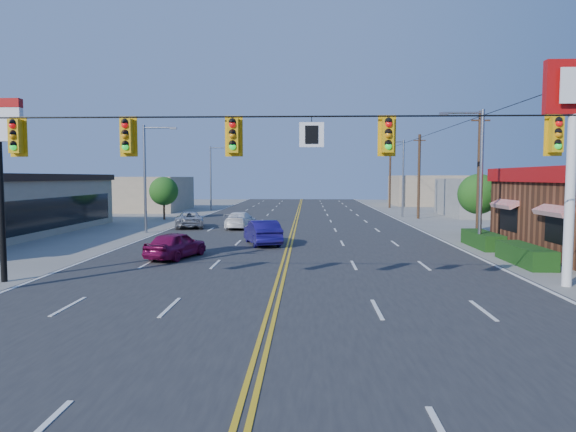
{
  "coord_description": "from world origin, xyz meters",
  "views": [
    {
      "loc": [
        1.08,
        -15.74,
        4.16
      ],
      "look_at": [
        0.1,
        10.09,
        2.2
      ],
      "focal_mm": 32.0,
      "sensor_mm": 36.0,
      "label": 1
    }
  ],
  "objects_px": {
    "car_blue": "(262,233)",
    "car_white": "(240,221)",
    "car_silver": "(189,220)",
    "signal_span": "(268,153)",
    "kfc_pylon": "(573,127)",
    "car_magenta": "(176,246)"
  },
  "relations": [
    {
      "from": "car_magenta",
      "to": "car_silver",
      "type": "xyz_separation_m",
      "value": [
        -2.96,
        15.76,
        -0.03
      ]
    },
    {
      "from": "kfc_pylon",
      "to": "car_magenta",
      "type": "height_order",
      "value": "kfc_pylon"
    },
    {
      "from": "car_magenta",
      "to": "car_silver",
      "type": "height_order",
      "value": "car_magenta"
    },
    {
      "from": "kfc_pylon",
      "to": "car_silver",
      "type": "xyz_separation_m",
      "value": [
        -19.54,
        21.58,
        -5.39
      ]
    },
    {
      "from": "signal_span",
      "to": "car_white",
      "type": "bearing_deg",
      "value": 99.47
    },
    {
      "from": "kfc_pylon",
      "to": "car_white",
      "type": "bearing_deg",
      "value": 126.01
    },
    {
      "from": "car_silver",
      "to": "signal_span",
      "type": "bearing_deg",
      "value": 95.68
    },
    {
      "from": "signal_span",
      "to": "car_silver",
      "type": "distance_m",
      "value": 27.26
    },
    {
      "from": "signal_span",
      "to": "car_blue",
      "type": "height_order",
      "value": "signal_span"
    },
    {
      "from": "car_white",
      "to": "signal_span",
      "type": "bearing_deg",
      "value": 104.32
    },
    {
      "from": "kfc_pylon",
      "to": "car_silver",
      "type": "relative_size",
      "value": 1.79
    },
    {
      "from": "signal_span",
      "to": "car_white",
      "type": "relative_size",
      "value": 5.29
    },
    {
      "from": "kfc_pylon",
      "to": "car_blue",
      "type": "bearing_deg",
      "value": 138.32
    },
    {
      "from": "car_blue",
      "to": "car_white",
      "type": "bearing_deg",
      "value": -91.33
    },
    {
      "from": "car_white",
      "to": "kfc_pylon",
      "type": "bearing_deg",
      "value": 130.87
    },
    {
      "from": "signal_span",
      "to": "kfc_pylon",
      "type": "xyz_separation_m",
      "value": [
        11.12,
        4.0,
        1.16
      ]
    },
    {
      "from": "car_white",
      "to": "car_silver",
      "type": "distance_m",
      "value": 4.28
    },
    {
      "from": "car_magenta",
      "to": "car_silver",
      "type": "bearing_deg",
      "value": -62.38
    },
    {
      "from": "car_silver",
      "to": "car_white",
      "type": "bearing_deg",
      "value": 160.16
    },
    {
      "from": "car_blue",
      "to": "car_white",
      "type": "relative_size",
      "value": 0.99
    },
    {
      "from": "kfc_pylon",
      "to": "car_blue",
      "type": "distance_m",
      "value": 17.77
    },
    {
      "from": "kfc_pylon",
      "to": "car_blue",
      "type": "xyz_separation_m",
      "value": [
        -12.67,
        11.28,
        -5.29
      ]
    }
  ]
}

